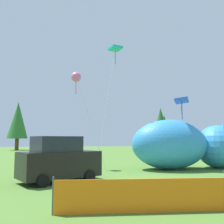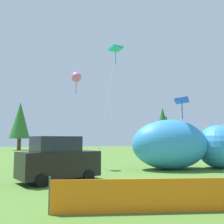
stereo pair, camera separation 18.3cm
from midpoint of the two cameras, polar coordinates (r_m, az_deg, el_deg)
name	(u,v)px [view 2 (the right image)]	position (r m, az deg, el deg)	size (l,w,h in m)	color
ground_plane	(149,185)	(12.09, 8.95, -16.07)	(120.00, 120.00, 0.00)	#4C752D
parked_car	(58,160)	(12.84, -11.82, -10.64)	(4.24, 3.19, 2.22)	black
inflatable_cat	(184,146)	(18.48, 16.45, -7.49)	(8.04, 3.57, 3.44)	#338CD8
safety_fence	(217,194)	(8.31, 23.43, -16.90)	(9.62, 1.40, 1.04)	orange
kite_teal_diamond	(115,51)	(20.19, 1.02, 13.83)	(2.24, 1.82, 9.33)	silver
kite_blue_box	(182,101)	(17.86, 15.96, 2.34)	(1.25, 1.26, 4.94)	silver
kite_pink_octopus	(76,78)	(18.87, -7.85, 7.81)	(2.24, 2.60, 7.05)	silver
horizon_tree_east	(163,124)	(52.71, 11.61, -2.60)	(3.60, 3.60, 8.59)	brown
horizon_tree_west	(166,128)	(52.18, 12.41, -3.62)	(2.93, 2.93, 6.99)	brown
horizon_tree_northeast	(20,121)	(51.09, -20.20, -1.84)	(3.84, 3.84, 9.16)	brown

